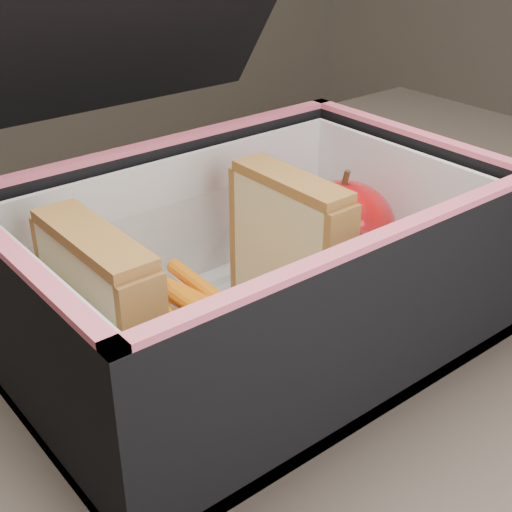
% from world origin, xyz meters
% --- Properties ---
extents(kitchen_table, '(1.20, 0.80, 0.75)m').
position_xyz_m(kitchen_table, '(0.00, 0.00, 0.66)').
color(kitchen_table, brown).
rests_on(kitchen_table, ground).
extents(lunch_bag, '(0.32, 0.33, 0.29)m').
position_xyz_m(lunch_bag, '(-0.02, 0.01, 0.82)').
color(lunch_bag, black).
rests_on(lunch_bag, kitchen_table).
extents(plastic_tub, '(0.19, 0.13, 0.08)m').
position_xyz_m(plastic_tub, '(-0.06, 0.00, 0.80)').
color(plastic_tub, white).
rests_on(plastic_tub, lunch_bag).
extents(sandwich_left, '(0.03, 0.10, 0.11)m').
position_xyz_m(sandwich_left, '(-0.13, 0.00, 0.82)').
color(sandwich_left, beige).
rests_on(sandwich_left, plastic_tub).
extents(sandwich_right, '(0.03, 0.09, 0.10)m').
position_xyz_m(sandwich_right, '(0.01, 0.00, 0.82)').
color(sandwich_right, beige).
rests_on(sandwich_right, plastic_tub).
extents(carrot_sticks, '(0.05, 0.14, 0.03)m').
position_xyz_m(carrot_sticks, '(-0.06, -0.00, 0.78)').
color(carrot_sticks, orange).
rests_on(carrot_sticks, plastic_tub).
extents(paper_napkin, '(0.10, 0.10, 0.01)m').
position_xyz_m(paper_napkin, '(0.08, 0.02, 0.77)').
color(paper_napkin, white).
rests_on(paper_napkin, lunch_bag).
extents(red_apple, '(0.10, 0.10, 0.08)m').
position_xyz_m(red_apple, '(0.08, 0.01, 0.81)').
color(red_apple, maroon).
rests_on(red_apple, paper_napkin).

